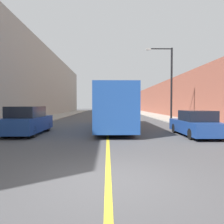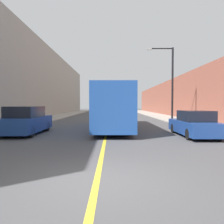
{
  "view_description": "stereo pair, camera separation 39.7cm",
  "coord_description": "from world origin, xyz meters",
  "px_view_note": "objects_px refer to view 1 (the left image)",
  "views": [
    {
      "loc": [
        -0.01,
        -5.36,
        1.9
      ],
      "look_at": [
        0.38,
        14.11,
        1.25
      ],
      "focal_mm": 35.0,
      "sensor_mm": 36.0,
      "label": 1
    },
    {
      "loc": [
        0.38,
        -5.36,
        1.9
      ],
      "look_at": [
        0.38,
        14.11,
        1.25
      ],
      "focal_mm": 35.0,
      "sensor_mm": 36.0,
      "label": 2
    }
  ],
  "objects_px": {
    "parked_suv_left": "(28,121)",
    "street_lamp_right": "(169,80)",
    "car_right_near": "(196,125)",
    "bus": "(113,107)"
  },
  "relations": [
    {
      "from": "parked_suv_left",
      "to": "street_lamp_right",
      "type": "xyz_separation_m",
      "value": [
        11.6,
        8.7,
        3.69
      ]
    },
    {
      "from": "bus",
      "to": "parked_suv_left",
      "type": "distance_m",
      "value": 6.59
    },
    {
      "from": "bus",
      "to": "car_right_near",
      "type": "xyz_separation_m",
      "value": [
        4.88,
        -4.38,
        -1.01
      ]
    },
    {
      "from": "car_right_near",
      "to": "parked_suv_left",
      "type": "bearing_deg",
      "value": 174.38
    },
    {
      "from": "bus",
      "to": "street_lamp_right",
      "type": "xyz_separation_m",
      "value": [
        5.99,
        5.36,
        2.82
      ]
    },
    {
      "from": "bus",
      "to": "parked_suv_left",
      "type": "xyz_separation_m",
      "value": [
        -5.61,
        -3.34,
        -0.88
      ]
    },
    {
      "from": "parked_suv_left",
      "to": "street_lamp_right",
      "type": "relative_size",
      "value": 0.64
    },
    {
      "from": "car_right_near",
      "to": "street_lamp_right",
      "type": "distance_m",
      "value": 10.52
    },
    {
      "from": "parked_suv_left",
      "to": "car_right_near",
      "type": "xyz_separation_m",
      "value": [
        10.49,
        -1.03,
        -0.14
      ]
    },
    {
      "from": "car_right_near",
      "to": "street_lamp_right",
      "type": "height_order",
      "value": "street_lamp_right"
    }
  ]
}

